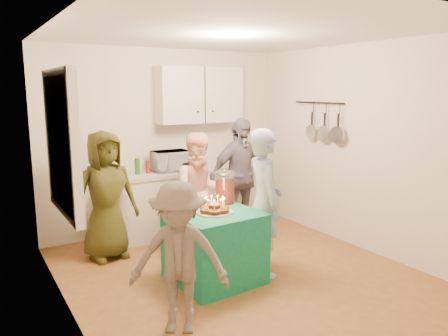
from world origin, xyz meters
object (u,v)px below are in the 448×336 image
woman_back_left (106,195)px  punch_jar (225,188)px  party_table (214,246)px  man_birthday (264,202)px  woman_back_right (240,177)px  counter (188,201)px  child_near_left (179,258)px  woman_back_center (201,194)px  microwave (171,161)px

woman_back_left → punch_jar: bearing=-48.6°
party_table → man_birthday: 0.72m
party_table → woman_back_right: (1.08, 1.17, 0.44)m
counter → child_near_left: (-1.27, -2.39, 0.22)m
counter → punch_jar: size_ratio=6.47×
party_table → woman_back_right: 1.65m
punch_jar → man_birthday: bearing=-53.0°
child_near_left → counter: bearing=96.4°
man_birthday → woman_back_right: 1.38m
woman_back_center → woman_back_right: bearing=37.8°
man_birthday → child_near_left: 1.46m
man_birthday → woman_back_right: (0.51, 1.28, 0.01)m
man_birthday → woman_back_center: man_birthday is taller
child_near_left → woman_back_left: bearing=125.6°
party_table → punch_jar: size_ratio=2.50×
counter → punch_jar: bearing=-99.1°
counter → man_birthday: bearing=-88.3°
woman_back_left → microwave: bearing=16.1°
party_table → child_near_left: child_near_left is taller
woman_back_left → woman_back_center: size_ratio=1.03×
party_table → child_near_left: bearing=-136.5°
woman_back_left → woman_back_right: size_ratio=0.95×
woman_back_right → man_birthday: bearing=-114.9°
microwave → woman_back_right: (0.82, -0.51, -0.23)m
punch_jar → child_near_left: 1.45m
woman_back_center → woman_back_right: woman_back_right is taller
microwave → counter: bearing=0.7°
counter → woman_back_center: bearing=-106.2°
punch_jar → child_near_left: size_ratio=0.26×
man_birthday → punch_jar: bearing=54.8°
punch_jar → woman_back_left: size_ratio=0.22×
woman_back_right → party_table: bearing=-135.9°
punch_jar → child_near_left: child_near_left is taller
party_table → man_birthday: size_ratio=0.52×
punch_jar → woman_back_center: woman_back_center is taller
party_table → punch_jar: 0.67m
counter → woman_back_left: (-1.31, -0.44, 0.35)m
counter → woman_back_center: woman_back_center is taller
party_table → woman_back_left: woman_back_left is taller
punch_jar → party_table: bearing=-138.2°
party_table → child_near_left: 1.07m
party_table → punch_jar: (0.29, 0.26, 0.55)m
man_birthday → woman_back_left: 1.91m
woman_back_center → woman_back_right: 0.92m
microwave → party_table: 1.82m
man_birthday → woman_back_right: woman_back_right is taller
microwave → woman_back_left: bearing=-156.7°
party_table → child_near_left: size_ratio=0.66×
man_birthday → woman_back_right: bearing=-4.1°
counter → party_table: bearing=-107.1°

